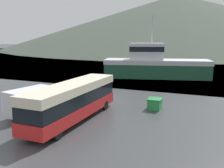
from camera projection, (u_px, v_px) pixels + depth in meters
The scene contains 7 objects.
water_surface at pixel (196, 50), 142.68m from camera, with size 240.00×240.00×0.00m, color slate.
hill_backdrop at pixel (177, 21), 175.75m from camera, with size 234.22×234.22×36.47m, color #3D473D.
tour_bus at pixel (73, 100), 20.87m from camera, with size 2.50×11.39×3.21m.
delivery_van at pixel (36, 101), 22.55m from camera, with size 3.00×6.42×2.51m.
fishing_boat at pixel (155, 64), 43.66m from camera, with size 18.72×9.41×10.65m.
storage_bin at pixel (155, 104), 24.40m from camera, with size 1.32×1.46×1.08m.
mooring_bollard at pixel (109, 87), 32.98m from camera, with size 0.40×0.40×0.79m.
Camera 1 is at (11.20, -9.04, 6.92)m, focal length 40.00 mm.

